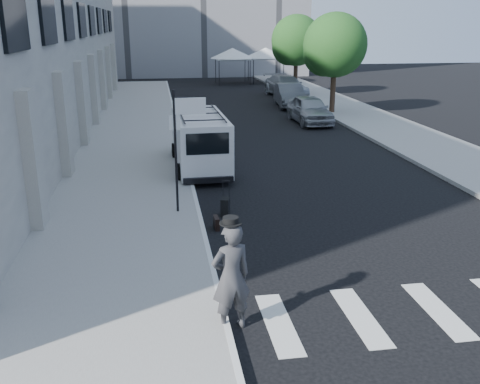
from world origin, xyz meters
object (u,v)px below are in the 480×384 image
object	(u,v)px
cargo_van	(200,140)
parked_car_c	(286,86)
suitcase	(225,207)
businessman	(231,277)
briefcase	(216,223)
parked_car_a	(310,109)
parked_car_b	(289,95)

from	to	relation	value
cargo_van	parked_car_c	world-z (taller)	cargo_van
suitcase	cargo_van	xyz separation A→B (m)	(-0.28, 5.46, 0.82)
businessman	briefcase	distance (m)	5.08
suitcase	parked_car_a	xyz separation A→B (m)	(6.62, 14.27, 0.49)
briefcase	parked_car_b	world-z (taller)	parked_car_b
briefcase	cargo_van	xyz separation A→B (m)	(0.10, 6.46, 0.93)
businessman	suitcase	distance (m)	6.09
parked_car_a	briefcase	bearing A→B (deg)	-115.35
briefcase	parked_car_a	world-z (taller)	parked_car_a
cargo_van	briefcase	bearing A→B (deg)	-92.19
suitcase	parked_car_c	bearing A→B (deg)	88.77
briefcase	parked_car_a	xyz separation A→B (m)	(7.00, 15.27, 0.59)
briefcase	parked_car_c	xyz separation A→B (m)	(8.36, 26.56, 0.61)
briefcase	suitcase	distance (m)	1.08
suitcase	parked_car_b	world-z (taller)	parked_car_b
parked_car_a	parked_car_b	bearing A→B (deg)	85.86
suitcase	parked_car_c	distance (m)	26.78
businessman	cargo_van	xyz separation A→B (m)	(0.40, 11.46, 0.06)
parked_car_a	parked_car_c	bearing A→B (deg)	82.37
parked_car_c	cargo_van	bearing A→B (deg)	-119.34
businessman	parked_car_b	distance (m)	27.50
cargo_van	parked_car_b	world-z (taller)	cargo_van
parked_car_a	parked_car_b	distance (m)	6.15
businessman	parked_car_c	size ratio (longest dim) A/B	0.38
businessman	cargo_van	distance (m)	11.47
parked_car_a	suitcase	bearing A→B (deg)	-115.62
suitcase	businessman	bearing A→B (deg)	-80.26
briefcase	parked_car_b	size ratio (longest dim) A/B	0.10
businessman	briefcase	bearing A→B (deg)	-108.99
suitcase	parked_car_a	distance (m)	15.74
suitcase	parked_car_b	size ratio (longest dim) A/B	0.22
businessman	cargo_van	world-z (taller)	cargo_van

